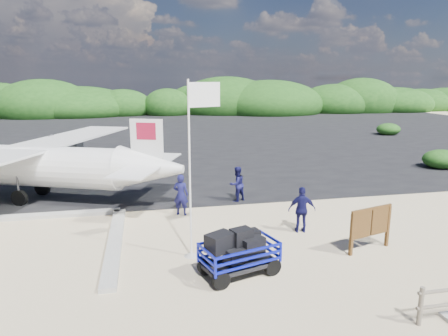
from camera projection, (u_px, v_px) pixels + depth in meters
The scene contains 10 objects.
ground at pixel (246, 250), 13.85m from camera, with size 160.00×160.00×0.00m, color beige.
asphalt_apron at pixel (175, 134), 42.52m from camera, with size 90.00×50.00×0.04m, color #B2B2B2, non-canonical shape.
vegetation_band at pixel (162, 114), 66.42m from camera, with size 124.00×8.00×4.40m, color #B2B2B2, non-canonical shape.
baggage_cart at pixel (239, 274), 12.14m from camera, with size 2.47×1.41×1.24m, color #0B15B3, non-canonical shape.
flagpole at pixel (191, 256), 13.40m from camera, with size 1.16×0.48×5.82m, color white, non-canonical shape.
signboard at pixel (369, 250), 13.84m from camera, with size 1.94×0.18×1.60m, color brown, non-canonical shape.
crew_a at pixel (181, 195), 17.28m from camera, with size 0.66×0.43×1.82m, color #121247.
crew_b at pixel (237, 184), 19.18m from camera, with size 0.84×0.65×1.72m, color #121247.
crew_c at pixel (302, 210), 15.32m from camera, with size 1.06×0.44×1.80m, color #121247.
aircraft_large at pixel (325, 134), 42.35m from camera, with size 17.29×17.29×5.19m, color #B2B2B2, non-canonical shape.
Camera 1 is at (-3.34, -12.47, 5.83)m, focal length 32.00 mm.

